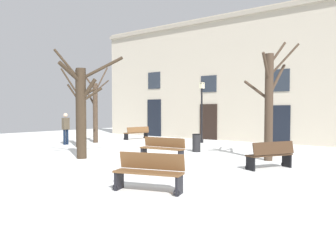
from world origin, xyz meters
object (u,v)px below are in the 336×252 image
tree_center (95,109)px  tree_foreground (269,102)px  bench_far_corner (149,172)px  bench_facing_shops (270,155)px  streetlamp (202,105)px  tree_left_of_center (79,107)px  person_by_shop_door (66,127)px  litter_bin (196,143)px  tree_near_facade (82,108)px  bench_back_to_back_left (137,133)px  bench_by_litter_bin (163,148)px

tree_center → tree_foreground: size_ratio=0.99×
bench_far_corner → tree_center: bearing=128.0°
bench_facing_shops → streetlamp: bearing=-107.6°
tree_left_of_center → person_by_shop_door: tree_left_of_center is taller
tree_foreground → litter_bin: bearing=170.9°
bench_facing_shops → bench_far_corner: size_ratio=0.98×
streetlamp → bench_far_corner: size_ratio=2.06×
streetlamp → person_by_shop_door: streetlamp is taller
streetlamp → person_by_shop_door: size_ratio=2.05×
tree_center → streetlamp: size_ratio=1.25×
tree_left_of_center → streetlamp: tree_left_of_center is taller
tree_near_facade → bench_back_to_back_left: bearing=120.0°
tree_near_facade → tree_foreground: tree_foreground is taller
tree_near_facade → person_by_shop_door: bearing=150.5°
streetlamp → bench_back_to_back_left: streetlamp is taller
streetlamp → bench_facing_shops: 9.64m
bench_far_corner → bench_by_litter_bin: size_ratio=0.92×
litter_bin → bench_by_litter_bin: bench_by_litter_bin is taller
tree_center → bench_back_to_back_left: size_ratio=2.39×
streetlamp → tree_near_facade: bearing=-90.3°
tree_foreground → bench_by_litter_bin: 4.52m
streetlamp → person_by_shop_door: bearing=-133.1°
tree_near_facade → tree_center: bearing=135.8°
streetlamp → person_by_shop_door: (-5.40, -5.77, -1.25)m
person_by_shop_door → tree_left_of_center: bearing=-101.5°
litter_bin → bench_facing_shops: bench_facing_shops is taller
streetlamp → litter_bin: size_ratio=4.36×
tree_foreground → bench_back_to_back_left: bearing=159.7°
bench_facing_shops → bench_back_to_back_left: 13.12m
tree_left_of_center → bench_far_corner: tree_left_of_center is taller
person_by_shop_door → bench_facing_shops: bearing=-93.2°
tree_foreground → streetlamp: 7.63m
bench_far_corner → tree_foreground: bearing=70.8°
tree_left_of_center → bench_far_corner: 11.07m
bench_far_corner → bench_by_litter_bin: (-3.18, 4.39, -0.01)m
tree_center → bench_facing_shops: bearing=-12.2°
litter_bin → bench_back_to_back_left: litter_bin is taller
person_by_shop_door → bench_far_corner: bearing=-116.4°
tree_foreground → bench_back_to_back_left: (-10.89, 4.03, -1.82)m
tree_center → litter_bin: bearing=-0.9°
bench_facing_shops → tree_near_facade: bearing=-46.2°
tree_near_facade → bench_by_litter_bin: bearing=32.6°
bench_by_litter_bin → person_by_shop_door: size_ratio=1.08×
bench_facing_shops → person_by_shop_door: bearing=-67.8°
bench_facing_shops → bench_back_to_back_left: bearing=-91.2°
litter_bin → person_by_shop_door: (-7.70, -1.77, 0.58)m
tree_left_of_center → bench_far_corner: bearing=-28.9°
tree_left_of_center → bench_by_litter_bin: tree_left_of_center is taller
person_by_shop_door → tree_near_facade: bearing=-119.4°
tree_center → person_by_shop_door: tree_center is taller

